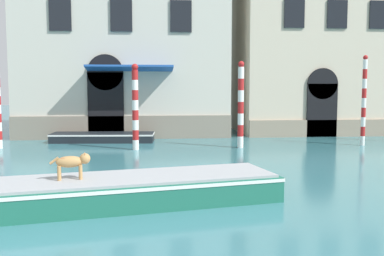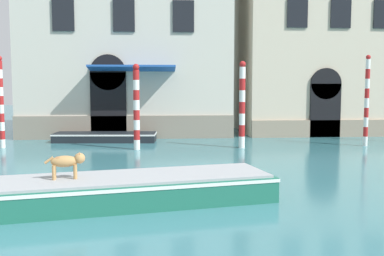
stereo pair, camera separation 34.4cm
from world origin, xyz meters
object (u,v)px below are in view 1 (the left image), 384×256
(mooring_pole_3, at_px, (241,104))
(boat_moored_near_palazzo, at_px, (103,137))
(boat_foreground, at_px, (124,190))
(mooring_pole_1, at_px, (135,107))
(mooring_pole_0, at_px, (364,100))
(dog_on_deck, at_px, (73,162))

(mooring_pole_3, bearing_deg, boat_moored_near_palazzo, 157.02)
(boat_foreground, xyz_separation_m, mooring_pole_1, (0.00, 9.21, 1.57))
(boat_moored_near_palazzo, bearing_deg, mooring_pole_0, -7.80)
(mooring_pole_3, bearing_deg, mooring_pole_0, 1.81)
(boat_foreground, bearing_deg, mooring_pole_0, 30.06)
(dog_on_deck, xyz_separation_m, mooring_pole_0, (11.92, 9.76, 1.07))
(boat_moored_near_palazzo, distance_m, mooring_pole_1, 3.84)
(mooring_pole_1, bearing_deg, mooring_pole_0, 2.12)
(mooring_pole_0, bearing_deg, dog_on_deck, -140.68)
(mooring_pole_0, bearing_deg, mooring_pole_1, -177.88)
(dog_on_deck, bearing_deg, mooring_pole_1, 73.32)
(mooring_pole_1, bearing_deg, boat_foreground, -90.02)
(dog_on_deck, height_order, mooring_pole_1, mooring_pole_1)
(boat_foreground, distance_m, dog_on_deck, 1.39)
(boat_foreground, height_order, mooring_pole_3, mooring_pole_3)
(boat_moored_near_palazzo, distance_m, mooring_pole_0, 12.89)
(dog_on_deck, distance_m, boat_moored_near_palazzo, 12.39)
(mooring_pole_0, distance_m, mooring_pole_3, 5.96)
(boat_foreground, height_order, mooring_pole_0, mooring_pole_0)
(mooring_pole_0, bearing_deg, mooring_pole_3, -178.19)
(boat_foreground, distance_m, mooring_pole_0, 14.52)
(boat_moored_near_palazzo, xyz_separation_m, mooring_pole_0, (12.48, -2.58, 1.92))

